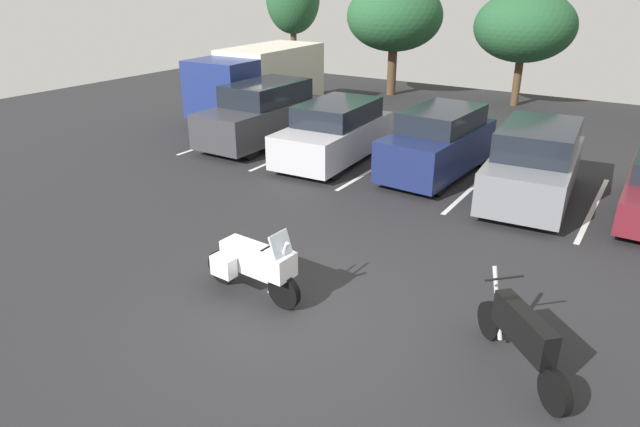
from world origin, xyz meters
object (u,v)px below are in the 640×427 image
(motorcycle_touring, at_px, (255,263))
(car_grey, at_px, (534,164))
(car_silver, at_px, (335,132))
(box_truck, at_px, (260,79))
(car_navy, at_px, (438,143))
(motorcycle_second, at_px, (522,336))
(car_charcoal, at_px, (262,114))

(motorcycle_touring, distance_m, car_grey, 8.07)
(car_silver, xyz_separation_m, box_truck, (-5.80, 3.63, 0.58))
(car_navy, xyz_separation_m, car_grey, (2.75, -0.50, 0.00))
(motorcycle_second, distance_m, car_charcoal, 12.94)
(car_grey, relative_size, box_truck, 0.73)
(motorcycle_second, distance_m, car_navy, 8.67)
(car_silver, height_order, car_navy, car_navy)
(car_navy, bearing_deg, car_silver, -172.90)
(motorcycle_second, xyz_separation_m, car_grey, (-1.50, 7.05, 0.35))
(motorcycle_second, height_order, car_navy, car_navy)
(car_navy, relative_size, car_grey, 0.93)
(motorcycle_second, distance_m, car_grey, 7.22)
(car_silver, bearing_deg, car_grey, -1.03)
(car_grey, bearing_deg, box_truck, 162.31)
(motorcycle_touring, height_order, car_silver, car_silver)
(motorcycle_touring, bearing_deg, car_silver, 111.32)
(car_charcoal, relative_size, car_grey, 1.03)
(motorcycle_second, height_order, car_charcoal, car_charcoal)
(motorcycle_touring, relative_size, car_silver, 0.45)
(motorcycle_second, bearing_deg, car_silver, 136.03)
(motorcycle_second, height_order, car_silver, car_silver)
(motorcycle_second, distance_m, box_truck, 17.09)
(car_charcoal, height_order, car_navy, car_charcoal)
(motorcycle_second, relative_size, car_charcoal, 0.35)
(car_grey, bearing_deg, motorcycle_second, -78.03)
(motorcycle_touring, relative_size, car_charcoal, 0.44)
(car_charcoal, relative_size, box_truck, 0.74)
(motorcycle_second, xyz_separation_m, car_silver, (-7.42, 7.16, 0.29))
(car_navy, height_order, box_truck, box_truck)
(car_silver, xyz_separation_m, car_grey, (5.93, -0.11, 0.06))
(car_charcoal, relative_size, car_navy, 1.10)
(car_navy, bearing_deg, motorcycle_touring, -91.50)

